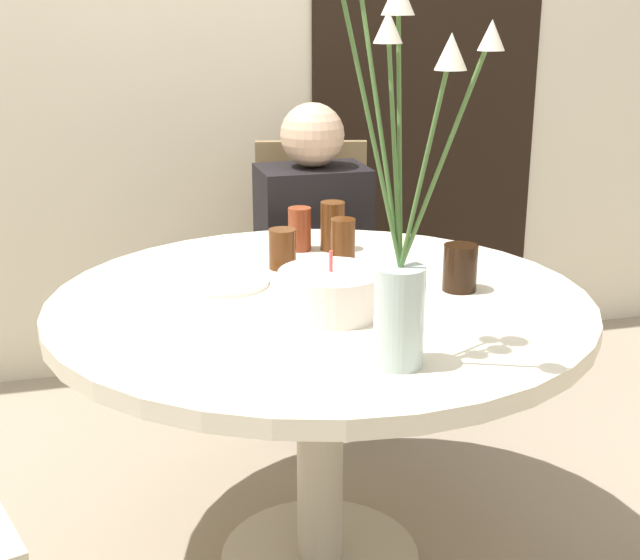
% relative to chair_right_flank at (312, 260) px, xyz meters
% --- Properties ---
extents(wall_back, '(8.00, 0.05, 2.60)m').
position_rel_chair_right_flank_xyz_m(wall_back, '(-0.24, 0.40, 0.81)').
color(wall_back, beige).
rests_on(wall_back, ground_plane).
extents(doorway_panel, '(0.90, 0.01, 2.05)m').
position_rel_chair_right_flank_xyz_m(doorway_panel, '(0.55, 0.37, 0.54)').
color(doorway_panel, black).
rests_on(doorway_panel, ground_plane).
extents(dining_table, '(1.23, 1.23, 0.70)m').
position_rel_chair_right_flank_xyz_m(dining_table, '(-0.24, -0.99, 0.10)').
color(dining_table, beige).
rests_on(dining_table, ground_plane).
extents(chair_right_flank, '(0.48, 0.48, 0.88)m').
position_rel_chair_right_flank_xyz_m(chair_right_flank, '(0.00, 0.00, 0.00)').
color(chair_right_flank, beige).
rests_on(chair_right_flank, ground_plane).
extents(birthday_cake, '(0.23, 0.23, 0.14)m').
position_rel_chair_right_flank_xyz_m(birthday_cake, '(-0.24, -1.10, 0.26)').
color(birthday_cake, white).
rests_on(birthday_cake, dining_table).
extents(flower_vase, '(0.27, 0.24, 0.73)m').
position_rel_chair_right_flank_xyz_m(flower_vase, '(-0.20, -1.39, 0.50)').
color(flower_vase, '#B2C6C1').
rests_on(flower_vase, dining_table).
extents(side_plate, '(0.21, 0.21, 0.01)m').
position_rel_chair_right_flank_xyz_m(side_plate, '(-0.44, -0.84, 0.22)').
color(side_plate, silver).
rests_on(side_plate, dining_table).
extents(drink_glass_0, '(0.06, 0.06, 0.12)m').
position_rel_chair_right_flank_xyz_m(drink_glass_0, '(-0.12, -0.78, 0.28)').
color(drink_glass_0, '#51280F').
rests_on(drink_glass_0, dining_table).
extents(drink_glass_1, '(0.07, 0.07, 0.13)m').
position_rel_chair_right_flank_xyz_m(drink_glass_1, '(-0.10, -0.62, 0.28)').
color(drink_glass_1, '#51280F').
rests_on(drink_glass_1, dining_table).
extents(drink_glass_2, '(0.08, 0.08, 0.11)m').
position_rel_chair_right_flank_xyz_m(drink_glass_2, '(0.08, -1.03, 0.27)').
color(drink_glass_2, black).
rests_on(drink_glass_2, dining_table).
extents(drink_glass_3, '(0.06, 0.06, 0.12)m').
position_rel_chair_right_flank_xyz_m(drink_glass_3, '(-0.19, -0.60, 0.27)').
color(drink_glass_3, maroon).
rests_on(drink_glass_3, dining_table).
extents(drink_glass_4, '(0.07, 0.07, 0.10)m').
position_rel_chair_right_flank_xyz_m(drink_glass_4, '(-0.27, -0.75, 0.27)').
color(drink_glass_4, '#51280F').
rests_on(drink_glass_4, dining_table).
extents(person_woman, '(0.34, 0.24, 1.04)m').
position_rel_chair_right_flank_xyz_m(person_woman, '(-0.04, -0.16, -0.00)').
color(person_woman, '#383333').
rests_on(person_woman, ground_plane).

